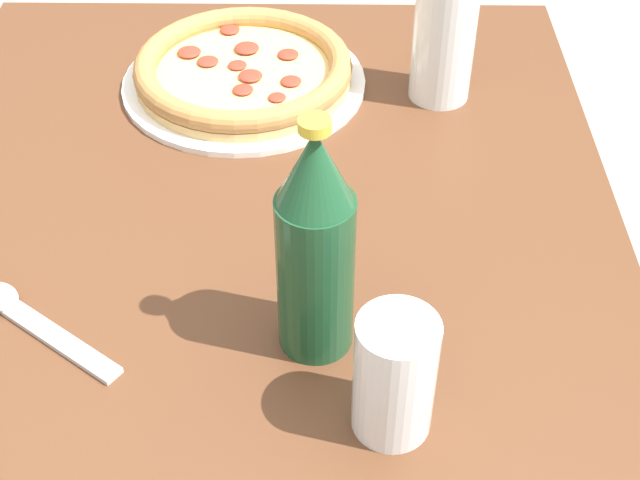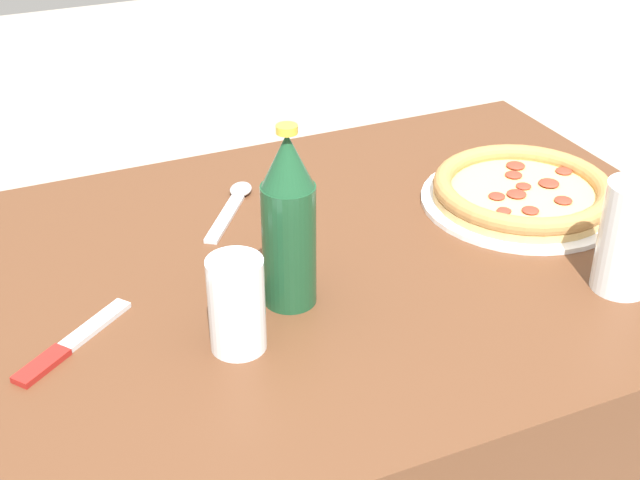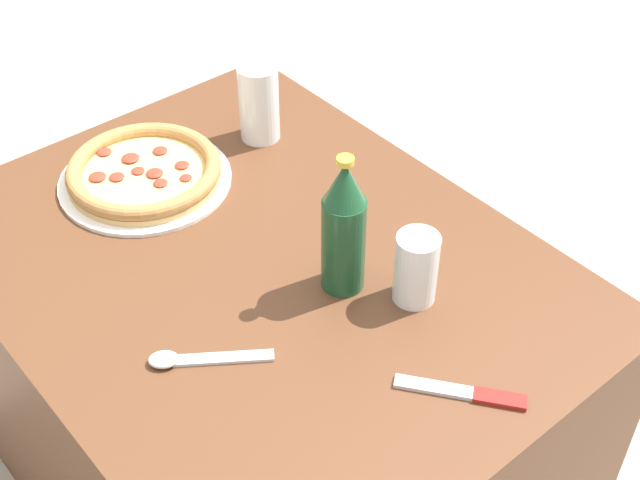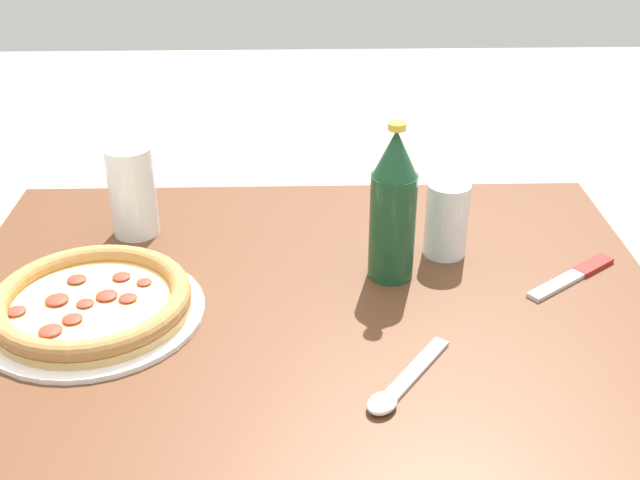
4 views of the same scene
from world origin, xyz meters
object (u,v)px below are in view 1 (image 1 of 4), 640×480
(glass_water, at_px, (394,379))
(spoon, at_px, (24,315))
(glass_iced_tea, at_px, (443,46))
(beer_bottle, at_px, (315,247))
(pizza_pepperoni, at_px, (244,71))

(glass_water, relative_size, spoon, 0.74)
(glass_iced_tea, relative_size, beer_bottle, 0.62)
(glass_water, relative_size, glass_iced_tea, 0.79)
(glass_water, xyz_separation_m, beer_bottle, (0.09, 0.07, 0.06))
(pizza_pepperoni, distance_m, spoon, 0.45)
(pizza_pepperoni, bearing_deg, glass_water, -162.57)
(glass_water, height_order, beer_bottle, beer_bottle)
(pizza_pepperoni, distance_m, glass_water, 0.55)
(glass_iced_tea, xyz_separation_m, beer_bottle, (-0.41, 0.15, 0.05))
(beer_bottle, bearing_deg, pizza_pepperoni, 12.96)
(pizza_pepperoni, xyz_separation_m, beer_bottle, (-0.43, -0.10, 0.10))
(glass_water, distance_m, spoon, 0.37)
(glass_iced_tea, bearing_deg, spoon, 132.45)
(glass_iced_tea, distance_m, beer_bottle, 0.44)
(glass_iced_tea, relative_size, spoon, 0.93)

